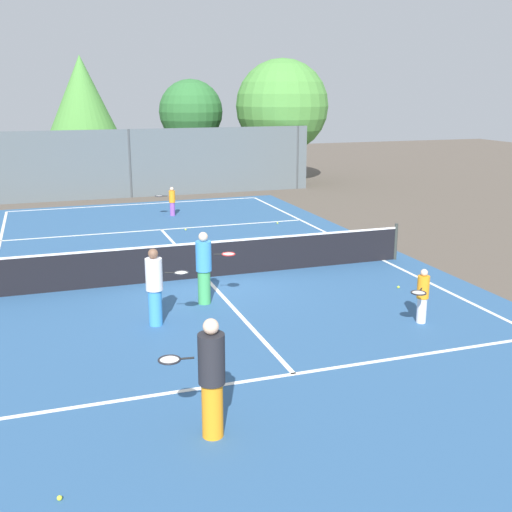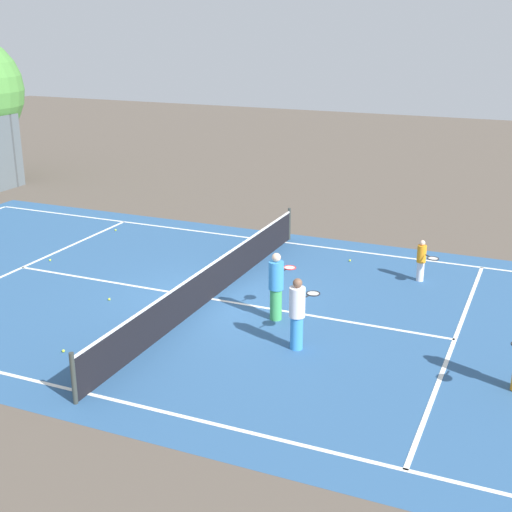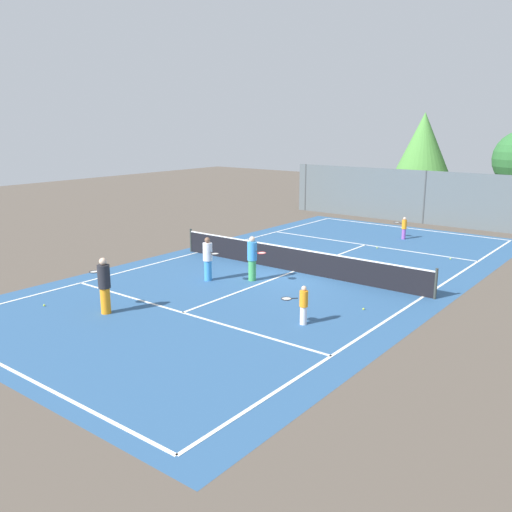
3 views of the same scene
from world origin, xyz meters
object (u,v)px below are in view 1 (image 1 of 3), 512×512
Objects in this scene: player_1 at (211,377)px; tennis_ball_6 at (208,268)px; player_2 at (422,295)px; tennis_ball_2 at (186,229)px; tennis_ball_1 at (60,498)px; tennis_ball_0 at (43,274)px; player_4 at (204,267)px; tennis_ball_4 at (147,258)px; player_0 at (171,201)px; player_3 at (155,286)px; tennis_ball_3 at (398,287)px; tennis_ball_5 at (278,223)px.

tennis_ball_6 is (2.23, 8.76, -0.91)m from player_1.
tennis_ball_2 is at bearing 104.34° from player_2.
tennis_ball_0 is at bearing 90.25° from tennis_ball_1.
tennis_ball_6 is at bearing -10.40° from tennis_ball_0.
player_4 is 26.49× the size of tennis_ball_4.
player_1 reaches higher than tennis_ball_6.
tennis_ball_6 is at bearing -48.37° from tennis_ball_4.
tennis_ball_0 and tennis_ball_2 have the same top height.
player_0 is 17.78× the size of tennis_ball_6.
player_4 reaches higher than tennis_ball_6.
tennis_ball_1 is (-2.23, -5.65, -0.85)m from player_3.
tennis_ball_4 is 2.20m from tennis_ball_6.
tennis_ball_4 is at bearing 138.27° from tennis_ball_3.
tennis_ball_4 is at bearing 97.83° from player_4.
player_1 is 9.08m from tennis_ball_6.
player_0 reaches higher than tennis_ball_6.
player_3 reaches higher than player_0.
tennis_ball_2 is at bearing 78.85° from player_1.
player_4 reaches higher than tennis_ball_3.
player_3 is 25.91× the size of tennis_ball_3.
tennis_ball_3 is (8.60, 6.22, 0.00)m from tennis_ball_1.
player_3 is 25.91× the size of tennis_ball_1.
tennis_ball_2 is 4.07m from tennis_ball_4.
player_4 reaches higher than tennis_ball_2.
tennis_ball_2 is at bearing 80.50° from player_4.
player_4 is 26.49× the size of tennis_ball_0.
tennis_ball_2 is at bearing 41.28° from tennis_ball_0.
player_1 is 27.85× the size of tennis_ball_2.
tennis_ball_5 is 1.00× the size of tennis_ball_6.
tennis_ball_2 is 9.33m from tennis_ball_3.
tennis_ball_3 and tennis_ball_4 have the same top height.
player_2 is 0.70× the size of player_4.
player_4 is at bearing -121.34° from tennis_ball_5.
player_2 is at bearing -75.66° from tennis_ball_2.
player_2 is at bearing 26.67° from tennis_ball_1.
tennis_ball_3 is 8.58m from tennis_ball_5.
tennis_ball_0 is at bearing 115.47° from player_3.
tennis_ball_5 is at bearing 90.51° from tennis_ball_3.
player_2 reaches higher than player_0.
tennis_ball_1 is 1.00× the size of tennis_ball_2.
player_4 is at bearing -45.76° from tennis_ball_0.
player_2 is (2.71, -13.83, 0.02)m from player_0.
tennis_ball_0 is 1.00× the size of tennis_ball_1.
player_2 is at bearing -78.92° from player_0.
player_0 is 17.78× the size of tennis_ball_1.
player_1 is 10.47m from tennis_ball_4.
tennis_ball_1 is 11.63m from tennis_ball_4.
player_4 is 26.49× the size of tennis_ball_5.
player_0 is 0.96× the size of player_2.
player_4 is 4.68m from tennis_ball_4.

